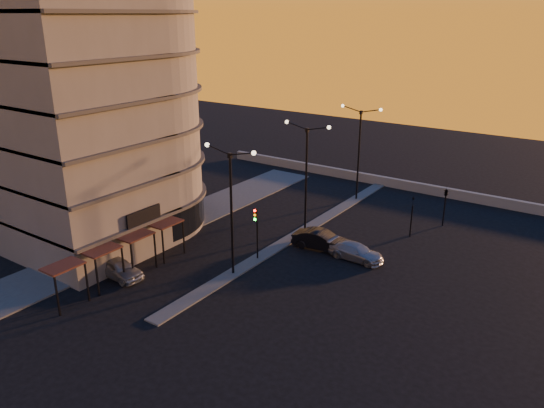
{
  "coord_description": "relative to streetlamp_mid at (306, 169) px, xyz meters",
  "views": [
    {
      "loc": [
        22.03,
        -26.74,
        17.85
      ],
      "look_at": [
        -0.65,
        5.88,
        3.56
      ],
      "focal_mm": 35.0,
      "sensor_mm": 36.0,
      "label": 1
    }
  ],
  "objects": [
    {
      "name": "signal_east_b",
      "position": [
        9.5,
        8.0,
        -2.49
      ],
      "size": [
        0.42,
        1.99,
        3.6
      ],
      "color": "black",
      "rests_on": "ground"
    },
    {
      "name": "car_hatchback",
      "position": [
        -6.5,
        -15.03,
        -4.87
      ],
      "size": [
        4.31,
        1.89,
        1.44
      ],
      "primitive_type": "imported",
      "rotation": [
        0.0,
        0.0,
        1.53
      ],
      "color": "#999DA0",
      "rests_on": "ground"
    },
    {
      "name": "traffic_light_main",
      "position": [
        0.0,
        -7.13,
        -2.7
      ],
      "size": [
        0.28,
        0.44,
        4.25
      ],
      "color": "black",
      "rests_on": "ground"
    },
    {
      "name": "median",
      "position": [
        0.0,
        0.0,
        -5.53
      ],
      "size": [
        1.2,
        36.0,
        0.12
      ],
      "primitive_type": "cube",
      "color": "#494947",
      "rests_on": "ground"
    },
    {
      "name": "car_sedan",
      "position": [
        3.06,
        -2.53,
        -4.83
      ],
      "size": [
        4.81,
        2.17,
        1.53
      ],
      "primitive_type": "imported",
      "rotation": [
        0.0,
        0.0,
        1.69
      ],
      "color": "black",
      "rests_on": "ground"
    },
    {
      "name": "car_wagon",
      "position": [
        6.2,
        -2.66,
        -4.96
      ],
      "size": [
        4.41,
        1.88,
        1.27
      ],
      "primitive_type": "imported",
      "rotation": [
        0.0,
        0.0,
        1.55
      ],
      "color": "#9B9DA3",
      "rests_on": "ground"
    },
    {
      "name": "sidewalk_west",
      "position": [
        -10.5,
        -6.0,
        -5.53
      ],
      "size": [
        5.0,
        40.0,
        0.12
      ],
      "primitive_type": "cube",
      "color": "#494947",
      "rests_on": "ground"
    },
    {
      "name": "ground",
      "position": [
        0.0,
        -10.0,
        -5.59
      ],
      "size": [
        120.0,
        120.0,
        0.0
      ],
      "primitive_type": "plane",
      "color": "black",
      "rests_on": "ground"
    },
    {
      "name": "signal_east_a",
      "position": [
        8.0,
        4.0,
        -3.66
      ],
      "size": [
        0.13,
        0.16,
        3.6
      ],
      "color": "black",
      "rests_on": "ground"
    },
    {
      "name": "streetlamp_near",
      "position": [
        0.0,
        -10.0,
        0.0
      ],
      "size": [
        4.32,
        0.32,
        9.51
      ],
      "color": "black",
      "rests_on": "ground"
    },
    {
      "name": "parapet",
      "position": [
        2.0,
        16.0,
        -5.09
      ],
      "size": [
        44.0,
        0.5,
        1.0
      ],
      "primitive_type": "cube",
      "color": "gray",
      "rests_on": "ground"
    },
    {
      "name": "building",
      "position": [
        -14.0,
        -9.97,
        6.32
      ],
      "size": [
        14.35,
        17.08,
        25.0
      ],
      "color": "#69635C",
      "rests_on": "ground"
    },
    {
      "name": "streetlamp_mid",
      "position": [
        0.0,
        0.0,
        0.0
      ],
      "size": [
        4.32,
        0.32,
        9.51
      ],
      "color": "black",
      "rests_on": "ground"
    },
    {
      "name": "streetlamp_far",
      "position": [
        0.0,
        10.0,
        0.0
      ],
      "size": [
        4.32,
        0.32,
        9.51
      ],
      "color": "black",
      "rests_on": "ground"
    }
  ]
}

